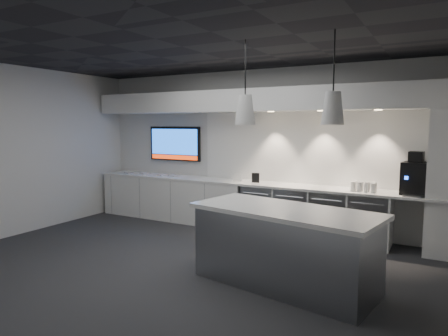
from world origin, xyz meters
The scene contains 27 objects.
floor centered at (0.00, 0.00, 0.00)m, with size 7.00×7.00×0.00m, color #29292B.
ceiling centered at (0.00, 0.00, 3.00)m, with size 7.00×7.00×0.00m, color black.
wall_back centered at (0.00, 2.50, 1.50)m, with size 7.00×7.00×0.00m, color silver.
wall_front centered at (0.00, -2.50, 1.50)m, with size 7.00×7.00×0.00m, color silver.
wall_left centered at (-3.50, 0.00, 1.50)m, with size 7.00×7.00×0.00m, color silver.
back_counter centered at (0.00, 2.17, 0.88)m, with size 6.80×0.65×0.04m, color white.
left_base_cabinets centered at (-1.75, 2.17, 0.43)m, with size 3.30×0.63×0.86m, color white.
fridge_unit_a centered at (0.25, 2.17, 0.42)m, with size 0.60×0.61×0.85m, color gray.
fridge_unit_b centered at (0.88, 2.17, 0.42)m, with size 0.60×0.61×0.85m, color gray.
fridge_unit_c centered at (1.51, 2.17, 0.42)m, with size 0.60×0.61×0.85m, color gray.
fridge_unit_d centered at (2.14, 2.17, 0.42)m, with size 0.60×0.61×0.85m, color gray.
backsplash centered at (1.20, 2.48, 1.55)m, with size 4.60×0.03×1.30m, color white.
soffit centered at (0.00, 2.20, 2.40)m, with size 6.90×0.60×0.40m, color white.
column centered at (3.20, 2.20, 1.30)m, with size 0.55×0.55×2.60m, color white.
wall_tv centered at (-1.90, 2.45, 1.56)m, with size 1.25×0.07×0.72m.
island centered at (1.48, 0.00, 0.49)m, with size 2.40×1.36×0.96m.
bin centered at (0.31, 0.28, 0.24)m, with size 0.34×0.34×0.48m, color gray.
coffee_machine centered at (2.77, 2.20, 1.17)m, with size 0.41×0.56×0.66m.
sign_black centered at (0.12, 2.15, 0.99)m, with size 0.14×0.02×0.18m, color black.
sign_white centered at (-0.25, 2.13, 0.97)m, with size 0.18×0.02×0.14m, color white.
cup_cluster centered at (2.04, 2.09, 0.98)m, with size 0.39×0.18×0.15m, color silver, non-canonical shape.
tray_a centered at (-2.89, 2.09, 0.91)m, with size 0.16×0.16×0.03m, color #AEAEAE.
tray_b centered at (-2.52, 2.17, 0.91)m, with size 0.16×0.16×0.03m, color #AEAEAE.
tray_c centered at (-1.99, 2.11, 0.91)m, with size 0.16×0.16×0.03m, color #AEAEAE.
tray_d centered at (-1.75, 2.16, 0.91)m, with size 0.16×0.16×0.03m, color #AEAEAE.
pendant_left centered at (0.94, 0.00, 2.15)m, with size 0.26×0.26×1.07m.
pendant_right centered at (2.02, 0.00, 2.15)m, with size 0.26×0.26×1.07m.
Camera 1 is at (3.12, -4.50, 1.98)m, focal length 32.00 mm.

